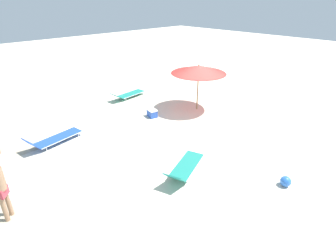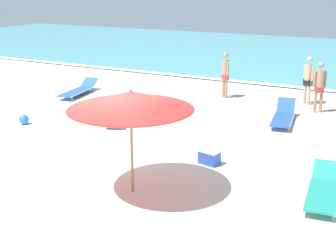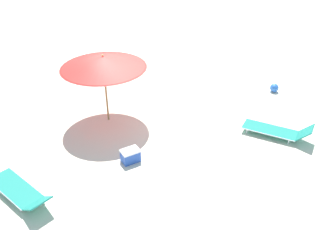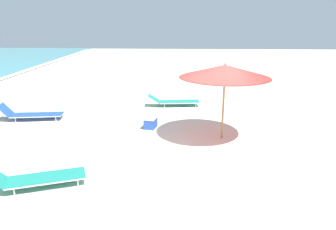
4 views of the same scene
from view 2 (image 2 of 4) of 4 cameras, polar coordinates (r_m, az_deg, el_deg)
The scene contains 12 objects.
ground_plane at distance 11.08m, azimuth -6.22°, elevation -7.81°, with size 60.00×60.00×0.16m.
ocean_water at distance 29.83m, azimuth 16.47°, elevation 6.97°, with size 60.00×18.92×0.07m.
beach_umbrella at distance 9.58m, azimuth -4.57°, elevation 1.75°, with size 2.64×2.64×2.28m.
sun_lounger_under_umbrella at distance 19.02m, azimuth -10.85°, elevation 3.04°, with size 0.96×2.41×0.48m.
sun_lounger_beside_umbrella at distance 10.35m, azimuth 18.40°, elevation -8.62°, with size 0.82×2.16×0.49m.
sun_lounger_near_water_left at distance 15.23m, azimuth -5.85°, elevation 0.06°, with size 1.27×2.11×0.57m.
sun_lounger_near_water_right at distance 15.40m, azimuth 13.85°, elevation -0.14°, with size 0.91×2.19×0.60m.
beachgoer_wading_adult at distance 17.84m, azimuth 16.72°, elevation 4.42°, with size 0.40×0.31×1.76m.
beachgoer_shoreline_child at distance 18.21m, azimuth 7.01°, elevation 5.20°, with size 0.36×0.33×1.76m.
beachgoer_strolling_adult at distance 16.76m, azimuth 18.00°, elevation 3.60°, with size 0.40×0.30×1.76m.
beach_ball at distance 15.50m, azimuth -17.16°, elevation -0.52°, with size 0.32×0.32×0.32m.
cooler_box at distance 11.67m, azimuth 5.06°, elevation -5.09°, with size 0.56×0.45×0.37m.
Camera 2 is at (5.74, -8.35, 4.37)m, focal length 50.00 mm.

